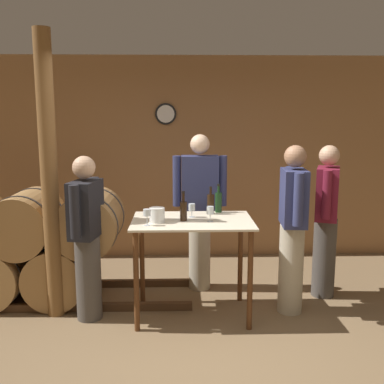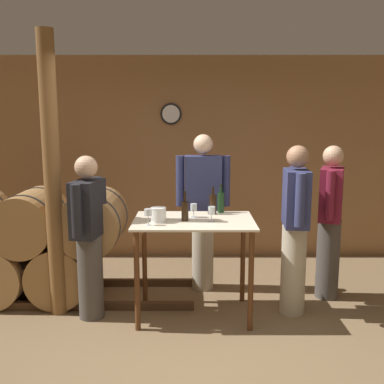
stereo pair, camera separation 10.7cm
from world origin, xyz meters
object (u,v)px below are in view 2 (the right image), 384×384
(wine_bottle_center, at_px, (219,202))
(wine_glass_near_right, at_px, (210,211))
(person_visitor_with_scarf, at_px, (201,209))
(ice_bucket, at_px, (157,215))
(wine_bottle_far_left, at_px, (183,210))
(person_visitor_bearded, at_px, (87,234))
(wine_bottle_left, at_px, (211,203))
(person_visitor_near_door, at_px, (293,227))
(person_host, at_px, (328,219))
(wine_glass_near_center, at_px, (192,208))
(wooden_post, at_px, (50,178))
(wine_glass_near_left, at_px, (146,213))

(wine_bottle_center, height_order, wine_glass_near_right, wine_bottle_center)
(person_visitor_with_scarf, bearing_deg, ice_bucket, -119.14)
(wine_bottle_far_left, height_order, wine_glass_near_right, wine_bottle_far_left)
(person_visitor_bearded, bearing_deg, wine_bottle_left, 14.31)
(person_visitor_bearded, distance_m, person_visitor_near_door, 1.96)
(wine_bottle_left, height_order, person_visitor_near_door, person_visitor_near_door)
(wine_bottle_far_left, distance_m, ice_bucket, 0.25)
(person_host, xyz_separation_m, person_visitor_near_door, (-0.46, -0.39, 0.02))
(wine_bottle_left, relative_size, wine_bottle_center, 0.95)
(wine_glass_near_right, bearing_deg, wine_glass_near_center, 131.78)
(person_host, bearing_deg, wine_glass_near_center, -167.14)
(wine_glass_near_center, relative_size, person_visitor_with_scarf, 0.08)
(wooden_post, distance_m, ice_bucket, 1.07)
(wine_bottle_far_left, xyz_separation_m, person_visitor_bearded, (-0.91, -0.01, -0.23))
(wine_glass_near_center, bearing_deg, ice_bucket, -149.03)
(wine_bottle_center, relative_size, person_visitor_near_door, 0.18)
(wine_glass_near_left, bearing_deg, person_visitor_bearded, 164.32)
(wine_bottle_center, distance_m, person_visitor_bearded, 1.34)
(person_host, distance_m, person_visitor_with_scarf, 1.35)
(wine_bottle_far_left, relative_size, wine_glass_near_left, 1.87)
(wine_bottle_left, height_order, person_visitor_with_scarf, person_visitor_with_scarf)
(wine_glass_near_center, bearing_deg, person_visitor_near_door, -3.74)
(wine_glass_near_center, distance_m, wine_glass_near_right, 0.25)
(wine_glass_near_left, distance_m, person_visitor_bearded, 0.65)
(wine_bottle_far_left, height_order, wine_glass_near_left, wine_bottle_far_left)
(wine_bottle_far_left, bearing_deg, wine_bottle_center, 45.20)
(wooden_post, distance_m, wine_glass_near_left, 1.00)
(person_visitor_near_door, bearing_deg, ice_bucket, -174.17)
(person_host, bearing_deg, wine_bottle_left, -171.62)
(wine_bottle_center, height_order, ice_bucket, wine_bottle_center)
(person_visitor_bearded, bearing_deg, ice_bucket, -3.40)
(wine_glass_near_center, bearing_deg, person_visitor_bearded, -170.96)
(wine_glass_near_center, height_order, person_host, person_host)
(wine_bottle_left, distance_m, wine_glass_near_right, 0.33)
(wine_glass_near_center, xyz_separation_m, ice_bucket, (-0.33, -0.20, -0.03))
(wine_glass_near_left, height_order, wine_glass_near_center, wine_glass_near_left)
(wooden_post, relative_size, wine_glass_near_right, 18.77)
(person_visitor_with_scarf, distance_m, person_visitor_bearded, 1.32)
(wine_glass_near_center, height_order, person_visitor_near_door, person_visitor_near_door)
(person_visitor_near_door, bearing_deg, person_visitor_with_scarf, 143.59)
(wooden_post, xyz_separation_m, ice_bucket, (1.01, -0.14, -0.33))
(wooden_post, relative_size, wine_bottle_left, 9.75)
(wine_glass_near_right, xyz_separation_m, ice_bucket, (-0.49, -0.01, -0.03))
(wine_bottle_left, relative_size, person_visitor_near_door, 0.17)
(wine_glass_near_right, distance_m, person_visitor_with_scarf, 0.78)
(person_visitor_bearded, bearing_deg, wine_bottle_far_left, 0.83)
(wine_glass_near_center, height_order, person_visitor_with_scarf, person_visitor_with_scarf)
(wine_bottle_center, height_order, person_host, person_host)
(wine_glass_near_left, bearing_deg, wine_bottle_left, 37.51)
(wine_bottle_far_left, height_order, wine_bottle_center, wine_bottle_center)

